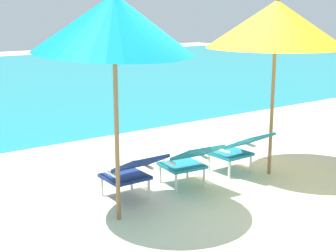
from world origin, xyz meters
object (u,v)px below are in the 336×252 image
Objects in this scene: lounge_chair_left at (132,171)px; lounge_chair_right at (239,148)px; beach_umbrella_right at (276,24)px; beach_umbrella_left at (114,24)px; lounge_chair_center at (189,160)px.

lounge_chair_left is 1.78m from lounge_chair_right.
beach_umbrella_left is at bearing -177.96° from beach_umbrella_right.
lounge_chair_center is 2.20m from beach_umbrella_left.
beach_umbrella_left reaches higher than lounge_chair_right.
beach_umbrella_right is at bearing -8.73° from lounge_chair_center.
lounge_chair_right is (0.94, 0.03, 0.00)m from lounge_chair_center.
lounge_chair_right is at bearing 8.42° from beach_umbrella_left.
beach_umbrella_right is at bearing -6.86° from lounge_chair_left.
lounge_chair_center is at bearing -3.89° from lounge_chair_left.
lounge_chair_right is 1.80m from beach_umbrella_right.
lounge_chair_center is 0.94m from lounge_chair_right.
lounge_chair_left is 0.99× the size of lounge_chair_right.
beach_umbrella_right is (1.33, -0.20, 1.74)m from lounge_chair_center.
lounge_chair_center is 1.04× the size of lounge_chair_right.
lounge_chair_left is at bearing 176.11° from lounge_chair_center.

